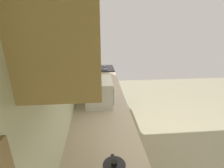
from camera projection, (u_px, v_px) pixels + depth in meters
The scene contains 7 objects.
ground_plane at pixel (183, 151), 2.55m from camera, with size 6.98×6.98×0.00m, color gray.
wall_back at pixel (69, 76), 1.98m from camera, with size 4.48×0.12×2.55m, color beige.
counter_run at pixel (103, 150), 1.94m from camera, with size 3.59×0.67×0.91m.
upper_cabinets at pixel (80, 19), 1.42m from camera, with size 2.00×0.31×0.64m.
oven_range at pixel (100, 87), 3.89m from camera, with size 0.61×0.67×1.09m.
microwave at pixel (99, 92), 2.06m from camera, with size 0.44×0.34×0.31m.
bowl at pixel (104, 85), 2.67m from camera, with size 0.19×0.19×0.05m.
Camera 1 is at (-1.93, 1.28, 1.87)m, focal length 26.00 mm.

